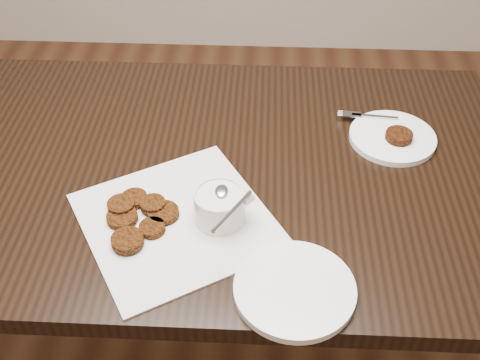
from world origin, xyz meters
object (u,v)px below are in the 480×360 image
(plate_with_patty, at_px, (393,135))
(plate_empty, at_px, (295,289))
(sauce_ramekin, at_px, (219,193))
(napkin, at_px, (177,221))
(table, at_px, (225,276))

(plate_with_patty, distance_m, plate_empty, 0.49)
(sauce_ramekin, bearing_deg, plate_with_patty, 36.17)
(plate_with_patty, height_order, plate_empty, plate_with_patty)
(napkin, xyz_separation_m, plate_with_patty, (0.45, 0.27, 0.01))
(table, height_order, sauce_ramekin, sauce_ramekin)
(napkin, bearing_deg, plate_with_patty, 31.49)
(sauce_ramekin, height_order, plate_with_patty, sauce_ramekin)
(table, xyz_separation_m, plate_with_patty, (0.37, 0.10, 0.39))
(table, height_order, plate_empty, plate_empty)
(napkin, distance_m, plate_empty, 0.27)
(plate_with_patty, xyz_separation_m, plate_empty, (-0.23, -0.43, -0.01))
(table, relative_size, plate_with_patty, 6.63)
(sauce_ramekin, distance_m, plate_empty, 0.22)
(napkin, relative_size, sauce_ramekin, 2.50)
(plate_empty, bearing_deg, plate_with_patty, 62.22)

